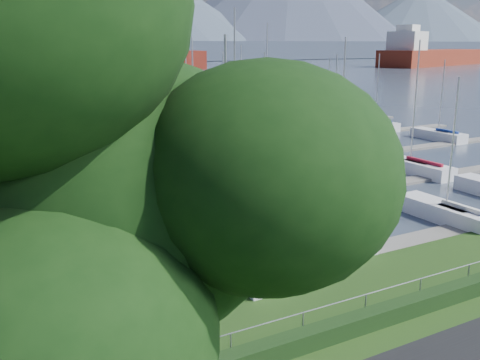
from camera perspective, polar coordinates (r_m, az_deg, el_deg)
path at (r=21.33m, az=20.82°, el=-16.78°), size 160.00×2.00×0.04m
hedge at (r=22.66m, az=15.80°, el=-13.43°), size 80.00×0.70×0.70m
fence at (r=22.53m, az=15.23°, el=-11.14°), size 80.00×0.04×0.04m
docks at (r=44.25m, az=-8.81°, el=-0.10°), size 90.00×41.60×0.25m
tree at (r=7.46m, az=-19.79°, el=-0.27°), size 6.93×7.28×13.35m
crane at (r=46.97m, az=-6.84°, el=7.70°), size 4.81×13.35×22.35m
cargo_ship_mid at (r=233.87m, az=-16.01°, el=12.11°), size 91.35×22.78×21.50m
cargo_ship_east at (r=290.34m, az=19.49°, el=12.21°), size 82.67×41.16×21.50m
sailboat_fleet at (r=45.02m, az=-15.20°, el=7.11°), size 74.11×49.54×13.57m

